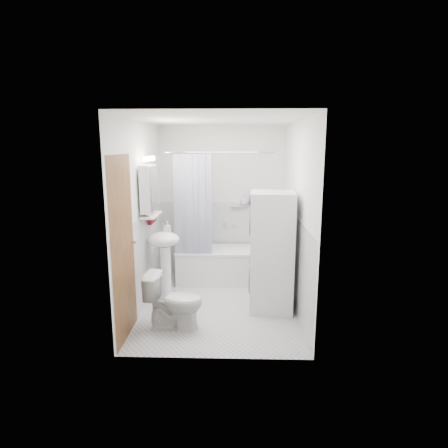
{
  "coord_description": "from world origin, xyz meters",
  "views": [
    {
      "loc": [
        0.21,
        -4.69,
        2.07
      ],
      "look_at": [
        0.06,
        0.15,
        1.08
      ],
      "focal_mm": 30.0,
      "sensor_mm": 36.0,
      "label": 1
    }
  ],
  "objects_px": {
    "bathtub": "(221,263)",
    "washer_dryer": "(272,252)",
    "toilet": "(174,301)",
    "sink": "(164,250)"
  },
  "relations": [
    {
      "from": "washer_dryer",
      "to": "toilet",
      "type": "relative_size",
      "value": 2.31
    },
    {
      "from": "sink",
      "to": "washer_dryer",
      "type": "relative_size",
      "value": 0.68
    },
    {
      "from": "sink",
      "to": "washer_dryer",
      "type": "distance_m",
      "value": 1.46
    },
    {
      "from": "bathtub",
      "to": "toilet",
      "type": "distance_m",
      "value": 1.65
    },
    {
      "from": "bathtub",
      "to": "sink",
      "type": "distance_m",
      "value": 1.12
    },
    {
      "from": "sink",
      "to": "washer_dryer",
      "type": "bearing_deg",
      "value": -10.83
    },
    {
      "from": "washer_dryer",
      "to": "toilet",
      "type": "bearing_deg",
      "value": -149.48
    },
    {
      "from": "bathtub",
      "to": "washer_dryer",
      "type": "xyz_separation_m",
      "value": [
        0.68,
        -1.0,
        0.48
      ]
    },
    {
      "from": "bathtub",
      "to": "sink",
      "type": "xyz_separation_m",
      "value": [
        -0.75,
        -0.72,
        0.42
      ]
    },
    {
      "from": "bathtub",
      "to": "washer_dryer",
      "type": "relative_size",
      "value": 0.89
    }
  ]
}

